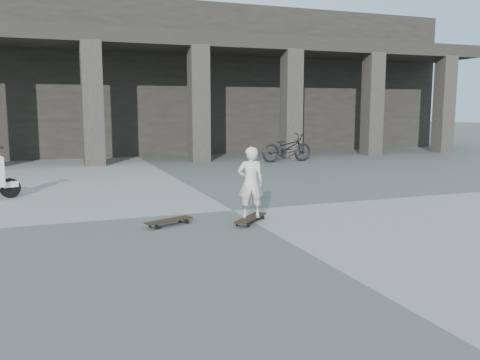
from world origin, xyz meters
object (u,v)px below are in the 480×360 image
object	(u,v)px
longboard	(251,218)
skateboard_spare	(169,221)
child	(251,182)
bicycle	(287,148)

from	to	relation	value
longboard	skateboard_spare	world-z (taller)	skateboard_spare
longboard	child	bearing A→B (deg)	-138.61
longboard	child	xyz separation A→B (m)	(-0.00, -0.00, 0.61)
child	skateboard_spare	bearing A→B (deg)	1.47
longboard	child	distance (m)	0.61
child	bicycle	distance (m)	9.56
longboard	child	world-z (taller)	child
skateboard_spare	bicycle	world-z (taller)	bicycle
skateboard_spare	longboard	bearing A→B (deg)	-33.50
longboard	skateboard_spare	size ratio (longest dim) A/B	0.94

